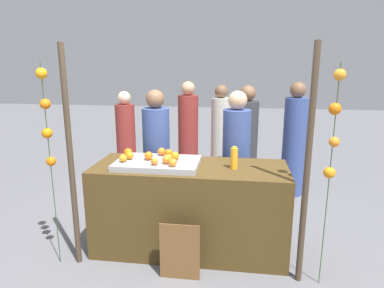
% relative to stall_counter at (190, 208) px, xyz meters
% --- Properties ---
extents(ground_plane, '(24.00, 24.00, 0.00)m').
position_rel_stall_counter_xyz_m(ground_plane, '(0.00, 0.00, -0.47)').
color(ground_plane, slate).
extents(stall_counter, '(2.02, 0.77, 0.94)m').
position_rel_stall_counter_xyz_m(stall_counter, '(0.00, 0.00, 0.00)').
color(stall_counter, '#4C3819').
rests_on(stall_counter, ground_plane).
extents(orange_tray, '(0.86, 0.55, 0.06)m').
position_rel_stall_counter_xyz_m(orange_tray, '(-0.33, -0.05, 0.50)').
color(orange_tray, '#9EA0A5').
rests_on(orange_tray, stall_counter).
extents(orange_0, '(0.08, 0.08, 0.08)m').
position_rel_stall_counter_xyz_m(orange_0, '(-0.14, -0.23, 0.57)').
color(orange_0, orange).
rests_on(orange_0, orange_tray).
extents(orange_1, '(0.09, 0.09, 0.09)m').
position_rel_stall_counter_xyz_m(orange_1, '(-0.25, 0.10, 0.57)').
color(orange_1, orange).
rests_on(orange_1, orange_tray).
extents(orange_2, '(0.09, 0.09, 0.09)m').
position_rel_stall_counter_xyz_m(orange_2, '(-0.69, 0.07, 0.58)').
color(orange_2, orange).
rests_on(orange_2, orange_tray).
extents(orange_3, '(0.07, 0.07, 0.07)m').
position_rel_stall_counter_xyz_m(orange_3, '(-0.21, -0.05, 0.57)').
color(orange_3, orange).
rests_on(orange_3, orange_tray).
extents(orange_4, '(0.09, 0.09, 0.09)m').
position_rel_stall_counter_xyz_m(orange_4, '(-0.21, -0.15, 0.58)').
color(orange_4, orange).
rests_on(orange_4, orange_tray).
extents(orange_5, '(0.07, 0.07, 0.07)m').
position_rel_stall_counter_xyz_m(orange_5, '(-0.33, -0.21, 0.57)').
color(orange_5, orange).
rests_on(orange_5, orange_tray).
extents(orange_6, '(0.08, 0.08, 0.08)m').
position_rel_stall_counter_xyz_m(orange_6, '(-0.67, -0.15, 0.57)').
color(orange_6, orange).
rests_on(orange_6, orange_tray).
extents(orange_7, '(0.09, 0.09, 0.09)m').
position_rel_stall_counter_xyz_m(orange_7, '(-0.16, -0.01, 0.58)').
color(orange_7, orange).
rests_on(orange_7, orange_tray).
extents(orange_8, '(0.08, 0.08, 0.08)m').
position_rel_stall_counter_xyz_m(orange_8, '(-0.63, -0.05, 0.57)').
color(orange_8, orange).
rests_on(orange_8, orange_tray).
extents(orange_9, '(0.09, 0.09, 0.09)m').
position_rel_stall_counter_xyz_m(orange_9, '(-0.43, -0.04, 0.58)').
color(orange_9, orange).
rests_on(orange_9, orange_tray).
extents(orange_10, '(0.08, 0.08, 0.08)m').
position_rel_stall_counter_xyz_m(orange_10, '(-0.34, 0.15, 0.57)').
color(orange_10, orange).
rests_on(orange_10, orange_tray).
extents(juice_bottle, '(0.07, 0.07, 0.23)m').
position_rel_stall_counter_xyz_m(juice_bottle, '(0.46, -0.03, 0.58)').
color(juice_bottle, '#F4A420').
rests_on(juice_bottle, stall_counter).
extents(chalkboard_sign, '(0.38, 0.03, 0.57)m').
position_rel_stall_counter_xyz_m(chalkboard_sign, '(-0.02, -0.56, -0.20)').
color(chalkboard_sign, brown).
rests_on(chalkboard_sign, ground_plane).
extents(vendor_left, '(0.34, 0.34, 1.68)m').
position_rel_stall_counter_xyz_m(vendor_left, '(-0.53, 0.67, 0.31)').
color(vendor_left, '#384C8C').
rests_on(vendor_left, ground_plane).
extents(vendor_right, '(0.34, 0.34, 1.67)m').
position_rel_stall_counter_xyz_m(vendor_right, '(0.47, 0.68, 0.31)').
color(vendor_right, '#384C8C').
rests_on(vendor_right, ground_plane).
extents(crowd_person_0, '(0.35, 0.35, 1.72)m').
position_rel_stall_counter_xyz_m(crowd_person_0, '(1.33, 1.80, 0.33)').
color(crowd_person_0, '#384C8C').
rests_on(crowd_person_0, ground_plane).
extents(crowd_person_1, '(0.31, 0.31, 1.55)m').
position_rel_stall_counter_xyz_m(crowd_person_1, '(-1.33, 1.85, 0.25)').
color(crowd_person_1, maroon).
rests_on(crowd_person_1, ground_plane).
extents(crowd_person_2, '(0.34, 0.34, 1.70)m').
position_rel_stall_counter_xyz_m(crowd_person_2, '(-0.35, 2.22, 0.32)').
color(crowd_person_2, maroon).
rests_on(crowd_person_2, ground_plane).
extents(crowd_person_3, '(0.33, 0.33, 1.63)m').
position_rel_stall_counter_xyz_m(crowd_person_3, '(0.19, 2.36, 0.29)').
color(crowd_person_3, beige).
rests_on(crowd_person_3, ground_plane).
extents(crowd_person_4, '(0.34, 0.34, 1.68)m').
position_rel_stall_counter_xyz_m(crowd_person_4, '(0.61, 1.62, 0.31)').
color(crowd_person_4, '#333338').
rests_on(crowd_person_4, ground_plane).
extents(canopy_post_left, '(0.06, 0.06, 2.17)m').
position_rel_stall_counter_xyz_m(canopy_post_left, '(-1.09, -0.43, 0.61)').
color(canopy_post_left, '#473828').
rests_on(canopy_post_left, ground_plane).
extents(canopy_post_right, '(0.06, 0.06, 2.17)m').
position_rel_stall_counter_xyz_m(canopy_post_right, '(1.09, -0.43, 0.61)').
color(canopy_post_right, '#473828').
rests_on(canopy_post_right, ground_plane).
extents(garland_strand_left, '(0.11, 0.11, 2.00)m').
position_rel_stall_counter_xyz_m(garland_strand_left, '(-1.28, -0.46, 1.03)').
color(garland_strand_left, '#2D4C23').
rests_on(garland_strand_left, ground_plane).
extents(garland_strand_right, '(0.11, 0.11, 2.00)m').
position_rel_stall_counter_xyz_m(garland_strand_right, '(1.28, -0.45, 1.00)').
color(garland_strand_right, '#2D4C23').
rests_on(garland_strand_right, ground_plane).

